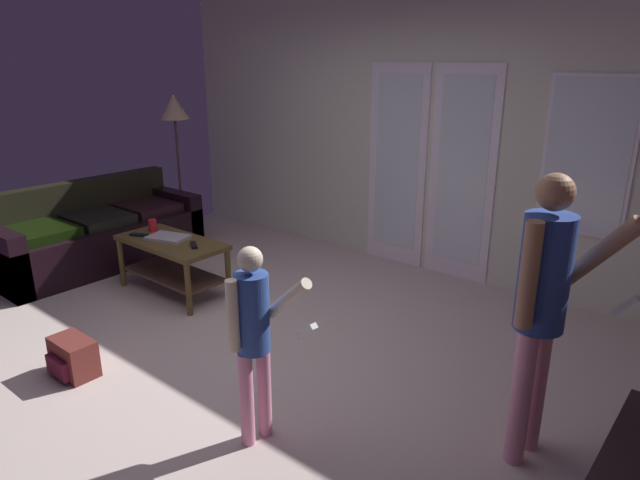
# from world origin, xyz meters

# --- Properties ---
(ground_plane) EXTENTS (6.13, 5.11, 0.02)m
(ground_plane) POSITION_xyz_m (0.00, 0.00, -0.01)
(ground_plane) COLOR beige
(wall_back_with_doors) EXTENTS (6.13, 0.09, 2.79)m
(wall_back_with_doors) POSITION_xyz_m (0.05, 2.52, 1.35)
(wall_back_with_doors) COLOR beige
(wall_back_with_doors) RESTS_ON ground_plane
(leather_couch) EXTENTS (0.85, 2.05, 0.83)m
(leather_couch) POSITION_xyz_m (-2.47, 0.45, 0.30)
(leather_couch) COLOR black
(leather_couch) RESTS_ON ground_plane
(coffee_table) EXTENTS (1.06, 0.51, 0.50)m
(coffee_table) POSITION_xyz_m (-1.22, 0.49, 0.36)
(coffee_table) COLOR brown
(coffee_table) RESTS_ON ground_plane
(person_adult) EXTENTS (0.53, 0.42, 1.55)m
(person_adult) POSITION_xyz_m (2.05, 0.34, 0.93)
(person_adult) COLOR pink
(person_adult) RESTS_ON ground_plane
(person_child) EXTENTS (0.46, 0.31, 1.15)m
(person_child) POSITION_xyz_m (0.85, -0.49, 0.69)
(person_child) COLOR pink
(person_child) RESTS_ON ground_plane
(floor_lamp) EXTENTS (0.34, 0.34, 1.65)m
(floor_lamp) POSITION_xyz_m (-2.76, 1.76, 1.42)
(floor_lamp) COLOR #332931
(floor_lamp) RESTS_ON ground_plane
(backpack) EXTENTS (0.33, 0.24, 0.26)m
(backpack) POSITION_xyz_m (-0.60, -0.80, 0.13)
(backpack) COLOR maroon
(backpack) RESTS_ON ground_plane
(laptop_closed) EXTENTS (0.40, 0.33, 0.03)m
(laptop_closed) POSITION_xyz_m (-1.28, 0.50, 0.51)
(laptop_closed) COLOR #B0ACB8
(laptop_closed) RESTS_ON coffee_table
(cup_near_edge) EXTENTS (0.08, 0.08, 0.11)m
(cup_near_edge) POSITION_xyz_m (-1.58, 0.55, 0.55)
(cup_near_edge) COLOR red
(cup_near_edge) RESTS_ON coffee_table
(tv_remote_black) EXTENTS (0.17, 0.13, 0.02)m
(tv_remote_black) POSITION_xyz_m (-0.93, 0.51, 0.51)
(tv_remote_black) COLOR black
(tv_remote_black) RESTS_ON coffee_table
(dvd_remote_slim) EXTENTS (0.17, 0.12, 0.02)m
(dvd_remote_slim) POSITION_xyz_m (-1.55, 0.38, 0.51)
(dvd_remote_slim) COLOR black
(dvd_remote_slim) RESTS_ON coffee_table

